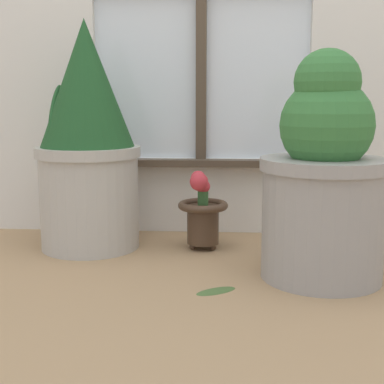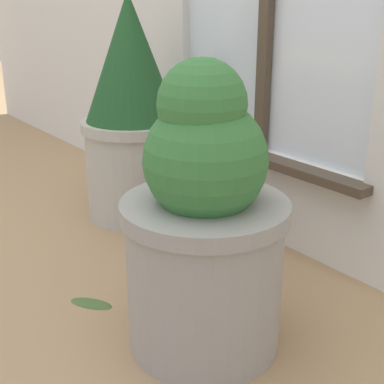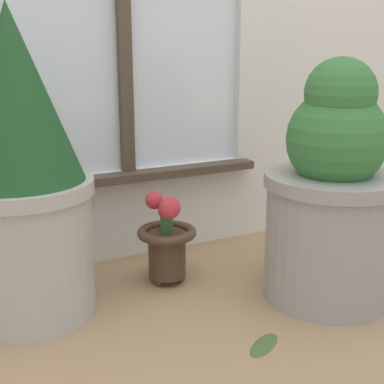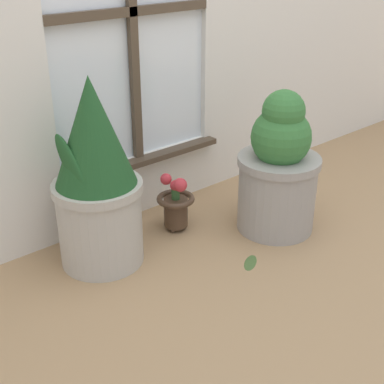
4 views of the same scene
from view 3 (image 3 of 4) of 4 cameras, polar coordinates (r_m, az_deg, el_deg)
The scene contains 5 objects.
ground_plane at distance 1.12m, azimuth 6.83°, elevation -18.43°, with size 10.00×10.00×0.00m, color tan.
potted_plant_left at distance 1.26m, azimuth -17.94°, elevation 1.98°, with size 0.33×0.33×0.71m.
potted_plant_right at distance 1.34m, azimuth 14.76°, elevation -0.46°, with size 0.34×0.34×0.60m.
flower_vase at distance 1.42m, azimuth -2.73°, elevation -5.14°, with size 0.16×0.16×0.25m.
fallen_leaf at distance 1.20m, azimuth 7.69°, elevation -15.74°, with size 0.12×0.10×0.01m.
Camera 3 is at (-0.53, -0.76, 0.62)m, focal length 50.00 mm.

